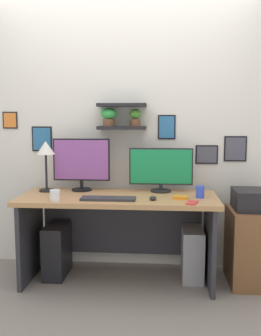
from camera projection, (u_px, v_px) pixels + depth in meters
name	position (u px, v px, depth m)	size (l,w,h in m)	color
ground_plane	(119.00, 280.00, 3.39)	(8.00, 8.00, 0.00)	gray
back_wall_assembly	(123.00, 124.00, 3.65)	(4.40, 0.24, 2.70)	silver
desk	(119.00, 218.00, 3.38)	(1.67, 0.68, 0.75)	tan
monitor_left	(81.00, 163.00, 3.51)	(0.51, 0.18, 0.47)	black
monitor_right	(161.00, 169.00, 3.45)	(0.56, 0.18, 0.39)	black
keyboard	(108.00, 199.00, 3.13)	(0.44, 0.14, 0.02)	#2D2D33
computer_mouse	(153.00, 198.00, 3.12)	(0.06, 0.09, 0.03)	black
desk_lamp	(46.00, 153.00, 3.45)	(0.16, 0.16, 0.45)	black
cell_phone	(192.00, 203.00, 3.00)	(0.07, 0.14, 0.01)	red
coffee_mug	(55.00, 195.00, 3.08)	(0.08, 0.08, 0.09)	white
pen_cup	(200.00, 192.00, 3.20)	(0.07, 0.07, 0.10)	blue
scissors_tray	(180.00, 198.00, 3.16)	(0.12, 0.08, 0.02)	orange
drawer_cabinet	(255.00, 246.00, 3.31)	(0.44, 0.50, 0.64)	brown
printer	(257.00, 200.00, 3.26)	(0.38, 0.34, 0.17)	black
computer_tower_left	(57.00, 250.00, 3.49)	(0.18, 0.40, 0.46)	black
computer_tower_right	(192.00, 253.00, 3.43)	(0.18, 0.40, 0.45)	#99999E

